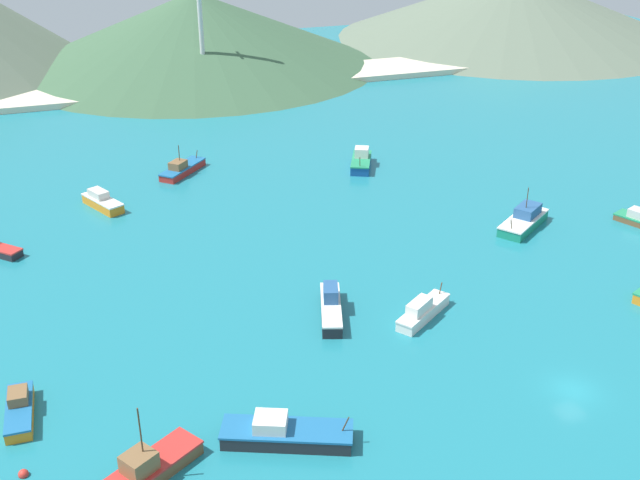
# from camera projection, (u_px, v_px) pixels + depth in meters

# --- Properties ---
(ground) EXTENTS (260.00, 280.00, 0.50)m
(ground) POSITION_uv_depth(u_px,v_px,m) (428.00, 251.00, 95.97)
(ground) COLOR teal
(fishing_boat_2) EXTENTS (8.81, 7.13, 6.89)m
(fishing_boat_2) POSITION_uv_depth(u_px,v_px,m) (149.00, 467.00, 60.09)
(fishing_boat_2) COLOR brown
(fishing_boat_2) RESTS_ON ground
(fishing_boat_3) EXTENTS (11.28, 7.03, 2.77)m
(fishing_boat_3) POSITION_uv_depth(u_px,v_px,m) (285.00, 433.00, 63.78)
(fishing_boat_3) COLOR #232328
(fishing_boat_3) RESTS_ON ground
(fishing_boat_5) EXTENTS (2.35, 7.20, 2.11)m
(fishing_boat_5) POSITION_uv_depth(u_px,v_px,m) (19.00, 409.00, 66.70)
(fishing_boat_5) COLOR orange
(fishing_boat_5) RESTS_ON ground
(fishing_boat_6) EXTENTS (5.96, 8.43, 3.08)m
(fishing_boat_6) POSITION_uv_depth(u_px,v_px,m) (361.00, 161.00, 121.14)
(fishing_boat_6) COLOR #14478C
(fishing_boat_6) RESTS_ON ground
(fishing_boat_8) EXTENTS (9.62, 8.16, 5.56)m
(fishing_boat_8) POSITION_uv_depth(u_px,v_px,m) (524.00, 220.00, 101.27)
(fishing_boat_8) COLOR #198466
(fishing_boat_8) RESTS_ON ground
(fishing_boat_10) EXTENTS (8.24, 8.61, 4.73)m
(fishing_boat_10) POSITION_uv_depth(u_px,v_px,m) (182.00, 169.00, 118.71)
(fishing_boat_10) COLOR red
(fishing_boat_10) RESTS_ON ground
(fishing_boat_12) EXTENTS (5.40, 7.78, 2.40)m
(fishing_boat_12) POSITION_uv_depth(u_px,v_px,m) (102.00, 202.00, 106.98)
(fishing_boat_12) COLOR orange
(fishing_boat_12) RESTS_ON ground
(fishing_boat_14) EXTENTS (7.89, 6.39, 2.45)m
(fishing_boat_14) POSITION_uv_depth(u_px,v_px,m) (422.00, 311.00, 81.02)
(fishing_boat_14) COLOR silver
(fishing_boat_14) RESTS_ON ground
(fishing_boat_15) EXTENTS (4.72, 9.38, 2.92)m
(fishing_boat_15) POSITION_uv_depth(u_px,v_px,m) (331.00, 306.00, 81.62)
(fishing_boat_15) COLOR #232328
(fishing_boat_15) RESTS_ON ground
(buoy_2) EXTENTS (0.81, 0.81, 0.81)m
(buoy_2) POSITION_uv_depth(u_px,v_px,m) (23.00, 474.00, 60.50)
(buoy_2) COLOR red
(buoy_2) RESTS_ON ground
(beach_strip) EXTENTS (247.00, 15.05, 1.20)m
(beach_strip) POSITION_uv_depth(u_px,v_px,m) (257.00, 80.00, 167.79)
(beach_strip) COLOR beige
(beach_strip) RESTS_ON ground
(hill_central) EXTENTS (84.28, 84.28, 16.82)m
(hill_central) POSITION_uv_depth(u_px,v_px,m) (196.00, 29.00, 178.19)
(hill_central) COLOR #3D6042
(hill_central) RESTS_ON ground
(hill_east) EXTENTS (93.42, 93.42, 17.15)m
(hill_east) POSITION_uv_depth(u_px,v_px,m) (513.00, 5.00, 207.13)
(hill_east) COLOR #60705B
(hill_east) RESTS_ON ground
(radio_tower) EXTENTS (3.08, 2.47, 30.83)m
(radio_tower) POSITION_uv_depth(u_px,v_px,m) (200.00, 14.00, 155.24)
(radio_tower) COLOR silver
(radio_tower) RESTS_ON ground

